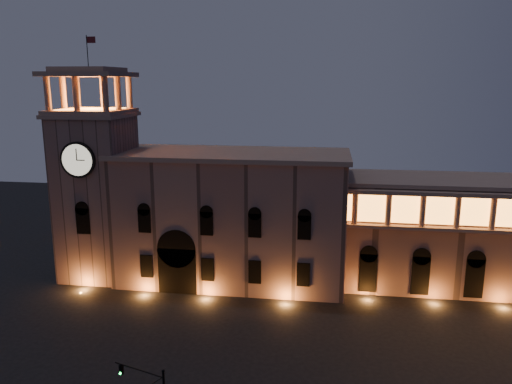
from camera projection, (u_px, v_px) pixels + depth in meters
ground at (210, 367)px, 47.46m from camera, size 160.00×160.00×0.00m
government_building at (231, 217)px, 67.03m from camera, size 30.80×12.80×17.60m
clock_tower at (97, 187)px, 67.88m from camera, size 9.80×9.80×32.40m
colonnade_wing at (493, 234)px, 64.49m from camera, size 40.60×11.50×14.50m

